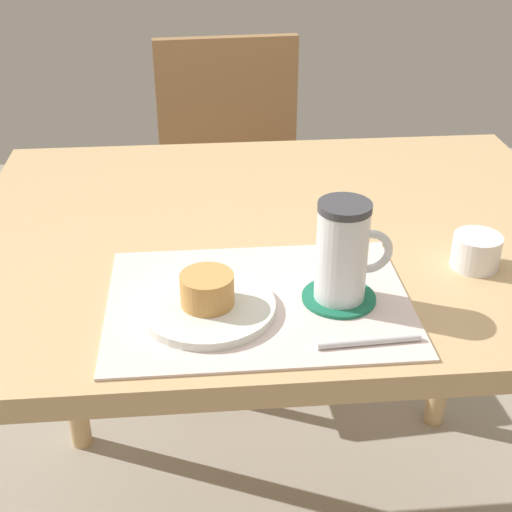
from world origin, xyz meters
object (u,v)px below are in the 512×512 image
at_px(wooden_chair, 234,191).
at_px(sugar_bowl, 476,251).
at_px(pastry_plate, 208,307).
at_px(pastry, 207,289).
at_px(coffee_mug, 344,251).
at_px(dining_table, 281,277).

height_order(wooden_chair, sugar_bowl, wooden_chair).
height_order(pastry_plate, sugar_bowl, sugar_bowl).
height_order(pastry, coffee_mug, coffee_mug).
height_order(wooden_chair, coffee_mug, coffee_mug).
xyz_separation_m(pastry, coffee_mug, (0.18, 0.01, 0.04)).
bearing_deg(wooden_chair, pastry_plate, 81.35).
distance_m(dining_table, wooden_chair, 0.79).
bearing_deg(dining_table, wooden_chair, 92.73).
bearing_deg(pastry_plate, pastry, -90.00).
bearing_deg(pastry_plate, sugar_bowl, 12.72).
bearing_deg(pastry, pastry_plate, 90.00).
distance_m(pastry_plate, coffee_mug, 0.19).
bearing_deg(pastry_plate, wooden_chair, 84.89).
height_order(dining_table, sugar_bowl, sugar_bowl).
height_order(dining_table, coffee_mug, coffee_mug).
bearing_deg(pastry, coffee_mug, 4.09).
relative_size(wooden_chair, pastry_plate, 4.84).
relative_size(dining_table, sugar_bowl, 14.42).
relative_size(pastry_plate, sugar_bowl, 2.55).
height_order(dining_table, wooden_chair, wooden_chair).
bearing_deg(wooden_chair, pastry, 81.35).
bearing_deg(sugar_bowl, dining_table, 150.64).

